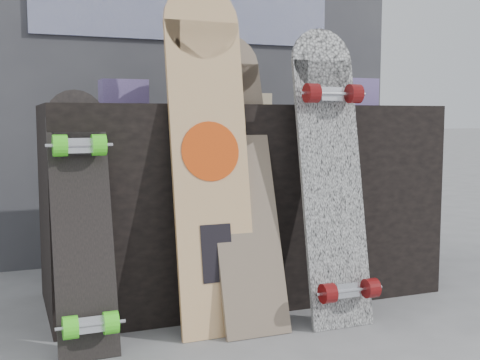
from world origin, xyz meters
name	(u,v)px	position (x,y,z in m)	size (l,w,h in m)	color
ground	(294,331)	(0.00, 0.00, 0.00)	(60.00, 60.00, 0.00)	slate
vendor_table	(242,201)	(0.00, 0.50, 0.40)	(1.60, 0.60, 0.80)	black
booth	(184,53)	(0.00, 1.35, 1.10)	(2.40, 0.22, 2.20)	#38383D
merch_box_purple	(123,93)	(-0.48, 0.56, 0.85)	(0.18, 0.12, 0.10)	#483C7C
merch_box_small	(357,93)	(0.53, 0.46, 0.86)	(0.14, 0.14, 0.12)	#483C7C
merch_box_flat	(245,100)	(0.10, 0.70, 0.83)	(0.22, 0.10, 0.06)	#D1B78C
longboard_geisha	(209,146)	(-0.26, 0.16, 0.65)	(0.28, 0.24, 1.23)	#D1B68D
longboard_celtic	(240,169)	(-0.14, 0.17, 0.57)	(0.24, 0.36, 1.07)	tan
longboard_cascadia	(332,170)	(0.18, 0.06, 0.56)	(0.24, 0.29, 1.08)	white
skateboard_dark	(82,218)	(-0.70, 0.11, 0.43)	(0.19, 0.32, 0.85)	black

